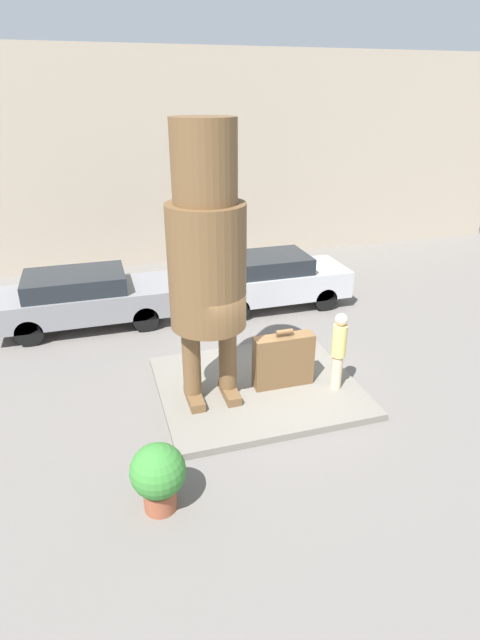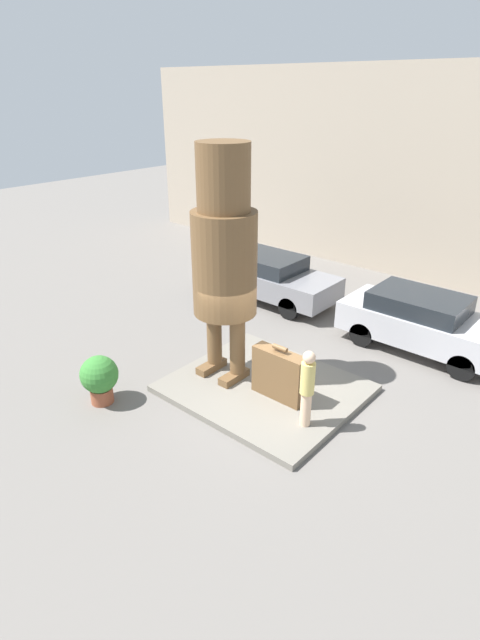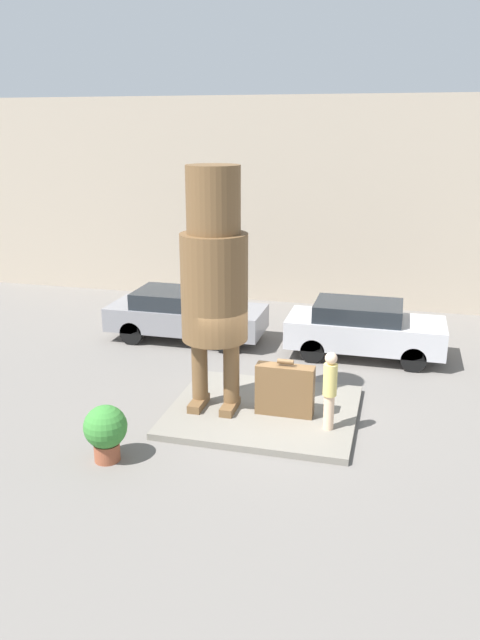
# 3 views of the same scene
# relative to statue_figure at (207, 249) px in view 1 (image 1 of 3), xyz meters

# --- Properties ---
(ground_plane) EXTENTS (60.00, 60.00, 0.00)m
(ground_plane) POSITION_rel_statue_figure_xyz_m (1.09, 0.17, -3.34)
(ground_plane) COLOR slate
(pedestal) EXTENTS (4.23, 3.69, 0.15)m
(pedestal) POSITION_rel_statue_figure_xyz_m (1.09, 0.17, -3.27)
(pedestal) COLOR slate
(pedestal) RESTS_ON ground_plane
(building_backdrop) EXTENTS (28.00, 0.60, 7.39)m
(building_backdrop) POSITION_rel_statue_figure_xyz_m (1.09, 10.02, 0.36)
(building_backdrop) COLOR tan
(building_backdrop) RESTS_ON ground_plane
(statue_figure) EXTENTS (1.48, 1.48, 5.45)m
(statue_figure) POSITION_rel_statue_figure_xyz_m (0.00, 0.00, 0.00)
(statue_figure) COLOR brown
(statue_figure) RESTS_ON pedestal
(giant_suitcase) EXTENTS (1.30, 0.37, 1.32)m
(giant_suitcase) POSITION_rel_statue_figure_xyz_m (1.61, 0.01, -2.60)
(giant_suitcase) COLOR brown
(giant_suitcase) RESTS_ON pedestal
(tourist) EXTENTS (0.30, 0.30, 1.74)m
(tourist) POSITION_rel_statue_figure_xyz_m (2.66, -0.46, -2.24)
(tourist) COLOR beige
(tourist) RESTS_ON pedestal
(parked_car_grey) EXTENTS (4.79, 1.88, 1.55)m
(parked_car_grey) POSITION_rel_statue_figure_xyz_m (-2.41, 4.71, -2.50)
(parked_car_grey) COLOR gray
(parked_car_grey) RESTS_ON ground_plane
(parked_car_silver) EXTENTS (4.41, 1.83, 1.60)m
(parked_car_silver) POSITION_rel_statue_figure_xyz_m (3.02, 4.57, -2.48)
(parked_car_silver) COLOR #B7B7BC
(parked_car_silver) RESTS_ON ground_plane
(planter_pot) EXTENTS (0.86, 0.86, 1.17)m
(planter_pot) POSITION_rel_statue_figure_xyz_m (-1.46, -2.63, -2.68)
(planter_pot) COLOR brown
(planter_pot) RESTS_ON ground_plane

